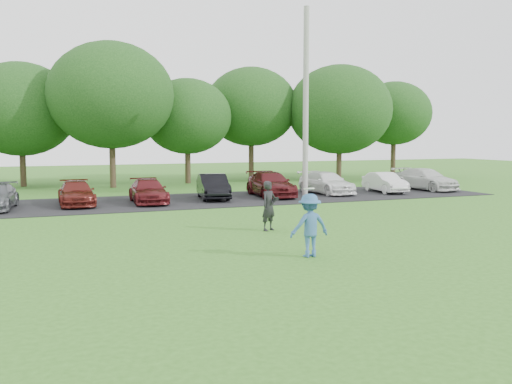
{
  "coord_description": "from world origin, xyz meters",
  "views": [
    {
      "loc": [
        -6.69,
        -13.22,
        3.06
      ],
      "look_at": [
        0.0,
        3.5,
        1.3
      ],
      "focal_mm": 40.0,
      "sensor_mm": 36.0,
      "label": 1
    }
  ],
  "objects": [
    {
      "name": "ground",
      "position": [
        0.0,
        0.0,
        0.0
      ],
      "size": [
        100.0,
        100.0,
        0.0
      ],
      "primitive_type": "plane",
      "color": "#31641C",
      "rests_on": "ground"
    },
    {
      "name": "parking_lot",
      "position": [
        0.0,
        13.0,
        0.01
      ],
      "size": [
        32.0,
        6.5,
        0.03
      ],
      "primitive_type": "cube",
      "color": "black",
      "rests_on": "ground"
    },
    {
      "name": "utility_pole",
      "position": [
        6.35,
        12.65,
        4.73
      ],
      "size": [
        0.28,
        0.28,
        9.47
      ],
      "primitive_type": "cylinder",
      "color": "#9F9E9A",
      "rests_on": "ground"
    },
    {
      "name": "frisbee_player",
      "position": [
        -0.1,
        -0.43,
        0.81
      ],
      "size": [
        1.04,
        0.6,
        1.79
      ],
      "color": "#335E91",
      "rests_on": "ground"
    },
    {
      "name": "camera_bystander",
      "position": [
        0.53,
        3.69,
        0.81
      ],
      "size": [
        0.7,
        0.61,
        1.62
      ],
      "color": "black",
      "rests_on": "ground"
    },
    {
      "name": "parked_cars",
      "position": [
        0.51,
        13.02,
        0.61
      ],
      "size": [
        30.59,
        4.71,
        1.25
      ],
      "color": "silver",
      "rests_on": "parking_lot"
    },
    {
      "name": "tree_row",
      "position": [
        1.51,
        22.76,
        4.91
      ],
      "size": [
        42.39,
        9.85,
        8.64
      ],
      "color": "#38281C",
      "rests_on": "ground"
    }
  ]
}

